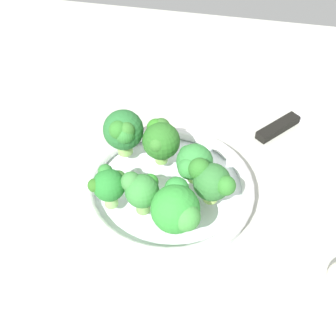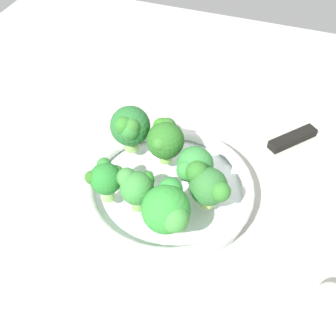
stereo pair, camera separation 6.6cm
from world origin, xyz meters
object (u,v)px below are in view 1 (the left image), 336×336
at_px(broccoli_floret_0, 160,139).
at_px(broccoli_floret_1, 109,185).
at_px(broccoli_floret_2, 141,190).
at_px(broccoli_floret_3, 123,131).
at_px(broccoli_floret_6, 211,181).
at_px(broccoli_floret_4, 193,163).
at_px(bowl, 168,189).
at_px(knife, 295,118).
at_px(broccoli_floret_5, 177,208).

bearing_deg(broccoli_floret_0, broccoli_floret_1, 153.35).
bearing_deg(broccoli_floret_1, broccoli_floret_2, -91.01).
bearing_deg(broccoli_floret_2, broccoli_floret_3, 27.33).
height_order(broccoli_floret_2, broccoli_floret_6, broccoli_floret_6).
relative_size(broccoli_floret_4, broccoli_floret_6, 0.92).
height_order(bowl, broccoli_floret_1, broccoli_floret_1).
bearing_deg(broccoli_floret_1, knife, -42.44).
relative_size(broccoli_floret_0, broccoli_floret_6, 1.02).
bearing_deg(broccoli_floret_4, broccoli_floret_6, -135.16).
xyz_separation_m(broccoli_floret_0, knife, (0.19, -0.22, -0.07)).
relative_size(broccoli_floret_2, broccoli_floret_4, 1.02).
xyz_separation_m(bowl, broccoli_floret_3, (0.05, 0.08, 0.07)).
bearing_deg(broccoli_floret_3, broccoli_floret_2, -152.67).
relative_size(broccoli_floret_1, knife, 0.29).
bearing_deg(broccoli_floret_1, broccoli_floret_3, 4.19).
bearing_deg(broccoli_floret_0, broccoli_floret_4, -120.72).
bearing_deg(broccoli_floret_6, broccoli_floret_0, 53.35).
distance_m(broccoli_floret_2, knife, 0.37).
bearing_deg(broccoli_floret_6, broccoli_floret_1, 104.90).
bearing_deg(broccoli_floret_4, broccoli_floret_3, 72.95).
height_order(bowl, broccoli_floret_3, broccoli_floret_3).
bearing_deg(broccoli_floret_4, broccoli_floret_0, 59.28).
bearing_deg(knife, broccoli_floret_6, 153.41).
xyz_separation_m(bowl, broccoli_floret_4, (0.01, -0.04, 0.06)).
bearing_deg(broccoli_floret_3, broccoli_floret_4, -107.05).
height_order(broccoli_floret_1, broccoli_floret_2, broccoli_floret_2).
distance_m(broccoli_floret_0, knife, 0.30).
distance_m(bowl, broccoli_floret_2, 0.09).
bearing_deg(broccoli_floret_5, broccoli_floret_6, -32.38).
height_order(bowl, broccoli_floret_2, broccoli_floret_2).
relative_size(broccoli_floret_0, broccoli_floret_3, 0.91).
bearing_deg(bowl, broccoli_floret_2, 156.66).
relative_size(bowl, broccoli_floret_4, 4.10).
distance_m(broccoli_floret_0, broccoli_floret_4, 0.07).
distance_m(broccoli_floret_4, broccoli_floret_5, 0.09).
height_order(broccoli_floret_0, broccoli_floret_4, broccoli_floret_0).
xyz_separation_m(bowl, broccoli_floret_6, (-0.02, -0.07, 0.06)).
xyz_separation_m(broccoli_floret_5, knife, (0.32, -0.17, -0.07)).
height_order(broccoli_floret_4, knife, broccoli_floret_4).
relative_size(broccoli_floret_4, broccoli_floret_5, 0.84).
relative_size(broccoli_floret_1, broccoli_floret_5, 0.83).
distance_m(bowl, broccoli_floret_5, 0.10).
xyz_separation_m(broccoli_floret_1, broccoli_floret_6, (0.04, -0.14, -0.00)).
distance_m(broccoli_floret_5, knife, 0.36).
bearing_deg(broccoli_floret_0, broccoli_floret_5, -158.33).
bearing_deg(broccoli_floret_3, bowl, -119.94).
height_order(broccoli_floret_0, broccoli_floret_2, broccoli_floret_0).
bearing_deg(broccoli_floret_5, broccoli_floret_0, 21.67).
bearing_deg(broccoli_floret_6, broccoli_floret_4, 44.84).
bearing_deg(broccoli_floret_0, knife, -48.68).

